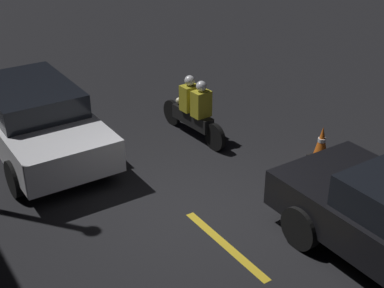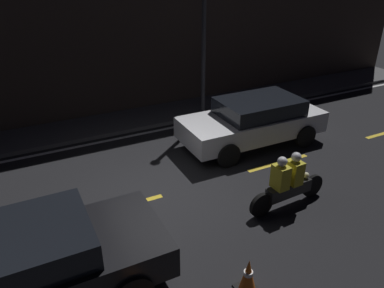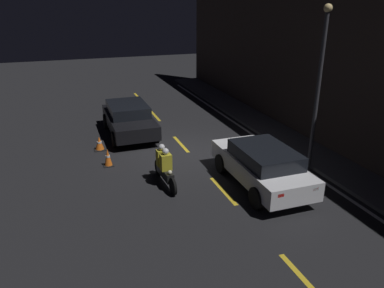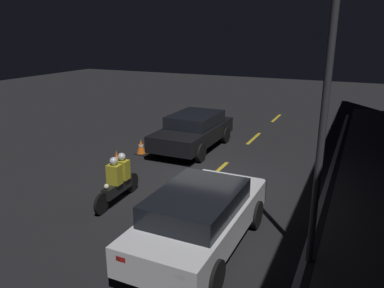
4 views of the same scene
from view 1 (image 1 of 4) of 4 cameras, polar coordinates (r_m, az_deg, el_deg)
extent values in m
plane|color=black|center=(9.03, -0.26, -7.45)|extent=(56.00, 56.00, 0.00)
cube|color=gold|center=(8.37, 3.57, -10.67)|extent=(2.00, 0.14, 0.01)
cube|color=gold|center=(11.71, -9.70, 0.80)|extent=(2.00, 0.14, 0.01)
cube|color=gold|center=(15.65, -16.67, 6.89)|extent=(2.00, 0.14, 0.01)
cylinder|color=black|center=(8.28, 11.50, -8.75)|extent=(0.69, 0.18, 0.69)
cylinder|color=black|center=(9.50, 19.48, -4.80)|extent=(0.69, 0.18, 0.69)
cube|color=silver|center=(11.04, -16.30, 2.07)|extent=(4.33, 1.80, 0.61)
cube|color=black|center=(11.03, -17.02, 4.98)|extent=(2.39, 1.61, 0.46)
cube|color=red|center=(13.03, -16.98, 6.58)|extent=(0.06, 0.20, 0.10)
cylinder|color=black|center=(10.28, -9.17, -0.95)|extent=(0.68, 0.18, 0.68)
cylinder|color=black|center=(9.83, -18.35, -3.52)|extent=(0.68, 0.18, 0.68)
cylinder|color=black|center=(12.57, -14.34, 3.89)|extent=(0.68, 0.18, 0.68)
cylinder|color=black|center=(12.01, -2.13, 3.38)|extent=(0.58, 0.11, 0.58)
cylinder|color=black|center=(10.89, 2.46, 0.74)|extent=(0.58, 0.13, 0.58)
cube|color=black|center=(11.37, 0.05, 2.81)|extent=(1.19, 0.30, 0.30)
sphere|color=#F2EABF|center=(11.65, -1.41, 4.66)|extent=(0.14, 0.14, 0.14)
cube|color=gold|center=(11.28, -0.25, 4.95)|extent=(0.30, 0.37, 0.55)
sphere|color=silver|center=(11.14, -0.25, 6.78)|extent=(0.22, 0.22, 0.22)
cube|color=gold|center=(10.98, 0.99, 4.31)|extent=(0.30, 0.37, 0.55)
sphere|color=silver|center=(10.84, 1.00, 6.19)|extent=(0.22, 0.22, 0.22)
cube|color=black|center=(11.02, 13.48, -1.29)|extent=(0.38, 0.38, 0.03)
cone|color=orange|center=(10.87, 13.67, 0.27)|extent=(0.29, 0.29, 0.64)
cylinder|color=white|center=(10.85, 13.69, 0.42)|extent=(0.16, 0.16, 0.08)
camera|label=2|loc=(11.58, 42.27, 20.96)|focal=35.00mm
camera|label=3|loc=(21.49, -11.00, 28.74)|focal=35.00mm
camera|label=4|loc=(16.47, -36.82, 20.45)|focal=35.00mm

